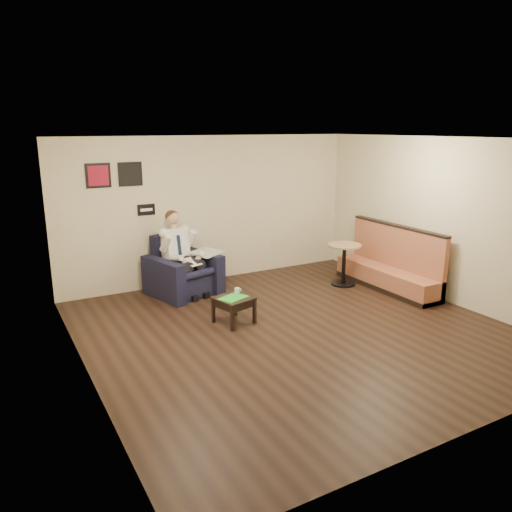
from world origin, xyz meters
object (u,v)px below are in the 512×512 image
seated_man (187,257)px  side_table (234,310)px  coffee_mug (237,291)px  cafe_table (344,265)px  smartphone (230,294)px  green_folder (233,298)px  armchair (183,266)px  banquette (388,258)px

seated_man → side_table: seated_man is taller
seated_man → coffee_mug: bearing=-95.1°
cafe_table → smartphone: bearing=-168.4°
green_folder → seated_man: bearing=93.7°
armchair → side_table: bearing=-100.0°
armchair → coffee_mug: armchair is taller
smartphone → banquette: size_ratio=0.06×
armchair → smartphone: armchair is taller
green_folder → banquette: banquette is taller
smartphone → cafe_table: cafe_table is taller
seated_man → coffee_mug: (0.26, -1.43, -0.26)m
seated_man → cafe_table: size_ratio=1.81×
coffee_mug → cafe_table: cafe_table is taller
armchair → cafe_table: armchair is taller
coffee_mug → side_table: bearing=-132.1°
side_table → smartphone: (0.01, 0.15, 0.21)m
armchair → smartphone: (0.17, -1.55, -0.10)m
side_table → banquette: bearing=2.3°
armchair → banquette: size_ratio=0.47×
smartphone → armchair: bearing=92.0°
side_table → smartphone: 0.26m
seated_man → banquette: (3.40, -1.44, -0.13)m
side_table → cafe_table: bearing=14.7°
armchair → cafe_table: (2.88, -0.99, -0.13)m
smartphone → cafe_table: (2.71, 0.56, -0.02)m
green_folder → cafe_table: size_ratio=0.52×
seated_man → side_table: size_ratio=2.83×
seated_man → banquette: seated_man is taller
seated_man → green_folder: 1.63m
green_folder → coffee_mug: bearing=47.9°
coffee_mug → banquette: bearing=-0.3°
cafe_table → seated_man: bearing=163.1°
green_folder → cafe_table: cafe_table is taller
coffee_mug → smartphone: coffee_mug is taller
armchair → green_folder: (0.14, -1.73, -0.10)m
coffee_mug → banquette: 3.15m
side_table → armchair: bearing=95.4°
banquette → green_folder: bearing=-177.3°
seated_man → armchair: bearing=90.0°
coffee_mug → cafe_table: (2.58, 0.56, -0.06)m
seated_man → cafe_table: (2.84, -0.86, -0.32)m
green_folder → banquette: bearing=2.7°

